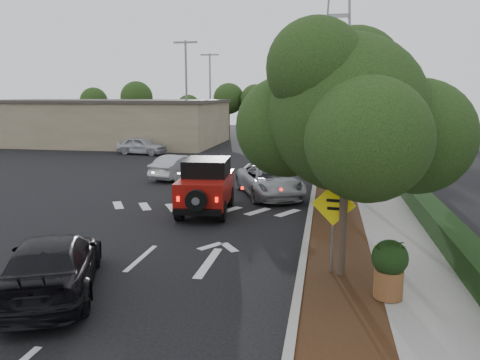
% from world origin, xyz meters
% --- Properties ---
extents(ground, '(120.00, 120.00, 0.00)m').
position_xyz_m(ground, '(0.00, 0.00, 0.00)').
color(ground, black).
rests_on(ground, ground).
extents(curb, '(0.20, 70.00, 0.15)m').
position_xyz_m(curb, '(4.60, 12.00, 0.07)').
color(curb, '#9E9B93').
rests_on(curb, ground).
extents(planting_strip, '(1.80, 70.00, 0.12)m').
position_xyz_m(planting_strip, '(5.60, 12.00, 0.06)').
color(planting_strip, black).
rests_on(planting_strip, ground).
extents(sidewalk, '(2.00, 70.00, 0.12)m').
position_xyz_m(sidewalk, '(7.50, 12.00, 0.06)').
color(sidewalk, gray).
rests_on(sidewalk, ground).
extents(hedge, '(0.80, 70.00, 0.80)m').
position_xyz_m(hedge, '(8.90, 12.00, 0.40)').
color(hedge, black).
rests_on(hedge, ground).
extents(commercial_building, '(22.00, 12.00, 4.00)m').
position_xyz_m(commercial_building, '(-16.00, 30.00, 2.00)').
color(commercial_building, '#7F7358').
rests_on(commercial_building, ground).
extents(transmission_tower, '(7.00, 4.00, 28.00)m').
position_xyz_m(transmission_tower, '(6.00, 48.00, 0.00)').
color(transmission_tower, slate).
rests_on(transmission_tower, ground).
extents(street_tree_near, '(3.80, 3.80, 5.92)m').
position_xyz_m(street_tree_near, '(5.60, -0.50, 0.00)').
color(street_tree_near, black).
rests_on(street_tree_near, ground).
extents(street_tree_mid, '(3.20, 3.20, 5.32)m').
position_xyz_m(street_tree_mid, '(5.60, 6.50, 0.00)').
color(street_tree_mid, black).
rests_on(street_tree_mid, ground).
extents(street_tree_far, '(3.40, 3.40, 5.62)m').
position_xyz_m(street_tree_far, '(5.60, 13.00, 0.00)').
color(street_tree_far, black).
rests_on(street_tree_far, ground).
extents(light_pole_a, '(2.00, 0.22, 9.00)m').
position_xyz_m(light_pole_a, '(-6.50, 26.00, 0.00)').
color(light_pole_a, slate).
rests_on(light_pole_a, ground).
extents(light_pole_b, '(2.00, 0.22, 9.00)m').
position_xyz_m(light_pole_b, '(-7.50, 38.00, 0.00)').
color(light_pole_b, slate).
rests_on(light_pole_b, ground).
extents(red_jeep, '(2.17, 4.26, 2.12)m').
position_xyz_m(red_jeep, '(0.48, 5.67, 1.08)').
color(red_jeep, black).
rests_on(red_jeep, ground).
extents(silver_suv_ahead, '(4.07, 5.48, 1.38)m').
position_xyz_m(silver_suv_ahead, '(2.58, 9.06, 0.69)').
color(silver_suv_ahead, '#989A9F').
rests_on(silver_suv_ahead, ground).
extents(black_suv_oncoming, '(3.69, 5.21, 1.40)m').
position_xyz_m(black_suv_oncoming, '(-1.10, -2.61, 0.70)').
color(black_suv_oncoming, black).
rests_on(black_suv_oncoming, ground).
extents(silver_sedan_oncoming, '(2.42, 4.24, 1.32)m').
position_xyz_m(silver_sedan_oncoming, '(-3.00, 12.85, 0.66)').
color(silver_sedan_oncoming, '#9DA0A4').
rests_on(silver_sedan_oncoming, ground).
extents(parked_suv, '(4.24, 2.29, 1.37)m').
position_xyz_m(parked_suv, '(-9.21, 22.57, 0.68)').
color(parked_suv, '#B6B8BE').
rests_on(parked_suv, ground).
extents(speed_hump_sign, '(1.10, 0.15, 2.34)m').
position_xyz_m(speed_hump_sign, '(5.36, -0.42, 1.62)').
color(speed_hump_sign, slate).
rests_on(speed_hump_sign, ground).
extents(terracotta_planter, '(0.80, 0.80, 1.40)m').
position_xyz_m(terracotta_planter, '(6.60, -1.75, 0.94)').
color(terracotta_planter, brown).
rests_on(terracotta_planter, ground).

